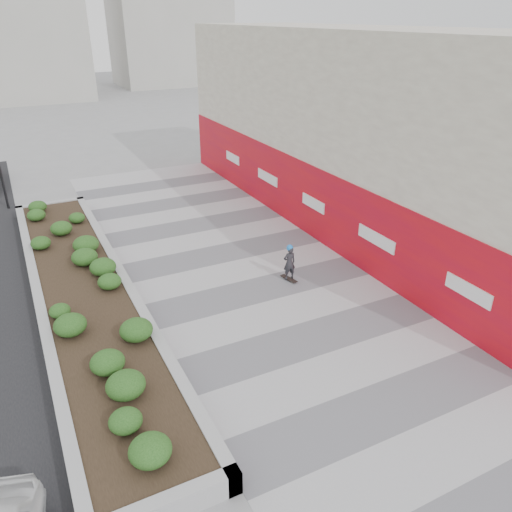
{
  "coord_description": "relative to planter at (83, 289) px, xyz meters",
  "views": [
    {
      "loc": [
        -6.8,
        -8.15,
        8.46
      ],
      "look_at": [
        -0.0,
        5.38,
        1.1
      ],
      "focal_mm": 35.0,
      "sensor_mm": 36.0,
      "label": 1
    }
  ],
  "objects": [
    {
      "name": "building",
      "position": [
        12.48,
        1.98,
        3.56
      ],
      "size": [
        6.04,
        24.08,
        8.0
      ],
      "color": "#BFB3A3",
      "rests_on": "ground"
    },
    {
      "name": "walkway",
      "position": [
        5.5,
        -4.0,
        -0.41
      ],
      "size": [
        8.0,
        36.0,
        0.01
      ],
      "primitive_type": "cube",
      "color": "#A8A8AD",
      "rests_on": "ground"
    },
    {
      "name": "skateboarder",
      "position": [
        6.67,
        -1.86,
        0.28
      ],
      "size": [
        0.47,
        0.75,
        1.38
      ],
      "rotation": [
        0.0,
        0.0,
        0.21
      ],
      "color": "beige",
      "rests_on": "ground"
    },
    {
      "name": "manhole_cover",
      "position": [
        6.0,
        -4.0,
        -0.42
      ],
      "size": [
        0.44,
        0.44,
        0.01
      ],
      "primitive_type": "cylinder",
      "color": "#595654",
      "rests_on": "ground"
    },
    {
      "name": "planter",
      "position": [
        0.0,
        0.0,
        0.0
      ],
      "size": [
        3.0,
        18.0,
        0.9
      ],
      "color": "#9E9EA0",
      "rests_on": "ground"
    },
    {
      "name": "ground",
      "position": [
        5.5,
        -7.0,
        -0.42
      ],
      "size": [
        160.0,
        160.0,
        0.0
      ],
      "primitive_type": "plane",
      "color": "gray",
      "rests_on": "ground"
    }
  ]
}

